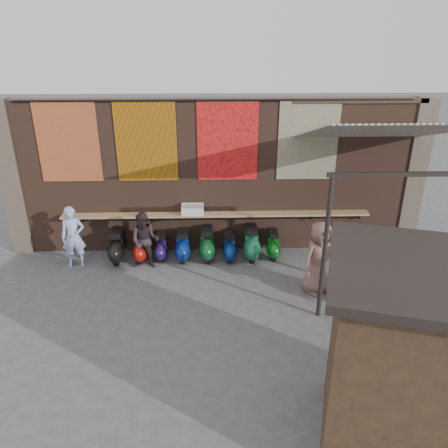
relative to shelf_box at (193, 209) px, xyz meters
name	(u,v)px	position (x,y,z in m)	size (l,w,h in m)	color
ground	(218,300)	(0.61, -2.30, -1.26)	(70.00, 70.00, 0.00)	#474749
brick_wall	(216,177)	(0.61, 0.40, 0.74)	(10.00, 0.40, 4.00)	brown
pier_left	(13,179)	(-4.59, 0.40, 0.74)	(0.50, 0.50, 4.00)	#4C4238
pier_right	(413,175)	(5.81, 0.40, 0.74)	(0.50, 0.50, 4.00)	#4C4238
eating_counter	(216,214)	(0.61, 0.03, -0.16)	(8.00, 0.32, 0.05)	#9E7A51
shelf_box	(193,209)	(0.00, 0.00, 0.00)	(0.57, 0.29, 0.27)	white
tapestry_redgold	(68,142)	(-2.99, 0.18, 1.74)	(1.50, 0.02, 2.00)	maroon
tapestry_sun	(146,142)	(-1.09, 0.18, 1.74)	(1.50, 0.02, 2.00)	orange
tapestry_orange	(228,141)	(0.91, 0.18, 1.74)	(1.50, 0.02, 2.00)	red
tapestry_multi	(308,140)	(2.91, 0.18, 1.74)	(1.50, 0.02, 2.00)	teal
hang_rail	(215,100)	(0.61, 0.17, 2.72)	(0.06, 0.06, 9.50)	black
scooter_stool_0	(118,246)	(-1.94, -0.34, -0.85)	(0.38, 0.86, 0.81)	black
scooter_stool_1	(141,247)	(-1.34, -0.32, -0.90)	(0.34, 0.75, 0.71)	#B3150D
scooter_stool_2	(161,246)	(-0.83, -0.26, -0.92)	(0.32, 0.72, 0.68)	#21144D
scooter_stool_3	(183,246)	(-0.27, -0.32, -0.88)	(0.36, 0.80, 0.76)	navy
scooter_stool_4	(207,244)	(0.36, -0.30, -0.85)	(0.39, 0.86, 0.82)	#0F4B21
scooter_stool_5	(230,247)	(0.95, -0.34, -0.92)	(0.32, 0.72, 0.68)	navy
scooter_stool_6	(251,243)	(1.52, -0.31, -0.84)	(0.40, 0.88, 0.84)	#1B6F4C
scooter_stool_7	(273,244)	(2.09, -0.25, -0.91)	(0.33, 0.73, 0.69)	#0D5D16
diner_left	(73,237)	(-2.96, -0.56, -0.47)	(0.58, 0.38, 1.58)	#98AADD
diner_right	(145,241)	(-1.17, -0.72, -0.53)	(0.71, 0.56, 1.47)	#2C2224
shopper_navy	(369,276)	(3.80, -2.61, -0.50)	(0.89, 0.37, 1.52)	black
shopper_grey	(422,289)	(4.60, -3.29, -0.40)	(1.11, 0.64, 1.72)	slate
shopper_tan	(319,258)	(2.86, -1.97, -0.40)	(0.84, 0.55, 1.72)	brown
market_stall	(432,372)	(3.35, -6.12, 0.14)	(2.59, 1.94, 2.81)	black
stall_sign	(429,290)	(3.64, -5.16, 0.77)	(1.20, 0.04, 0.50)	gold
stall_shelf	(416,346)	(3.64, -5.16, -0.24)	(2.15, 0.10, 0.06)	#473321
awning_canvas	(382,131)	(4.11, -1.40, 2.29)	(3.20, 3.40, 0.03)	beige
awning_ledger	(361,101)	(4.11, 0.19, 2.69)	(3.30, 0.08, 0.12)	#33261C
awning_header	(408,174)	(4.11, -2.90, 1.82)	(3.00, 0.08, 0.08)	black
awning_post_left	(325,250)	(2.71, -2.90, 0.29)	(0.09, 0.09, 3.10)	black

